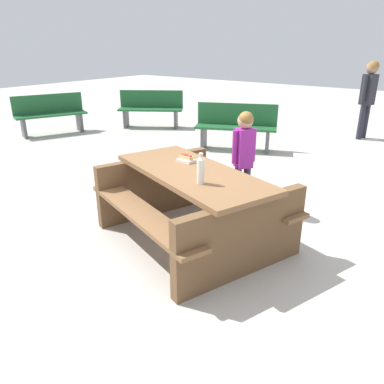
# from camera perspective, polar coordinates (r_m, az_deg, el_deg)

# --- Properties ---
(ground_plane) EXTENTS (30.00, 30.00, 0.00)m
(ground_plane) POSITION_cam_1_polar(r_m,az_deg,el_deg) (4.00, 0.00, -7.00)
(ground_plane) COLOR #B7B2A8
(ground_plane) RESTS_ON ground
(picnic_table) EXTENTS (2.16, 1.91, 0.75)m
(picnic_table) POSITION_cam_1_polar(r_m,az_deg,el_deg) (3.81, 0.00, -1.12)
(picnic_table) COLOR brown
(picnic_table) RESTS_ON ground
(soda_bottle) EXTENTS (0.07, 0.07, 0.28)m
(soda_bottle) POSITION_cam_1_polar(r_m,az_deg,el_deg) (3.32, 1.32, 3.41)
(soda_bottle) COLOR silver
(soda_bottle) RESTS_ON picnic_table
(hotdog_tray) EXTENTS (0.19, 0.12, 0.08)m
(hotdog_tray) POSITION_cam_1_polar(r_m,az_deg,el_deg) (3.97, -0.89, 5.00)
(hotdog_tray) COLOR white
(hotdog_tray) RESTS_ON picnic_table
(child_in_coat) EXTENTS (0.24, 0.26, 1.20)m
(child_in_coat) POSITION_cam_1_polar(r_m,az_deg,el_deg) (4.47, 7.83, 6.50)
(child_in_coat) COLOR #3F334C
(child_in_coat) RESTS_ON ground
(park_bench_near) EXTENTS (1.53, 0.98, 0.85)m
(park_bench_near) POSITION_cam_1_polar(r_m,az_deg,el_deg) (7.26, 6.63, 9.85)
(park_bench_near) COLOR #1E592D
(park_bench_near) RESTS_ON ground
(park_bench_mid) EXTENTS (1.47, 1.15, 0.85)m
(park_bench_mid) POSITION_cam_1_polar(r_m,az_deg,el_deg) (9.27, -6.19, 12.43)
(park_bench_mid) COLOR #1E592D
(park_bench_mid) RESTS_ON ground
(park_bench_far) EXTENTS (0.91, 1.54, 0.85)m
(park_bench_far) POSITION_cam_1_polar(r_m,az_deg,el_deg) (9.06, -20.52, 11.01)
(park_bench_far) COLOR #1E592D
(park_bench_far) RESTS_ON ground
(bystander_adult) EXTENTS (0.28, 0.37, 1.57)m
(bystander_adult) POSITION_cam_1_polar(r_m,az_deg,el_deg) (8.74, 25.03, 13.74)
(bystander_adult) COLOR #262633
(bystander_adult) RESTS_ON ground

